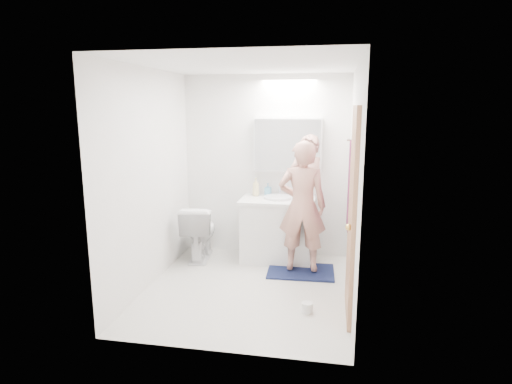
% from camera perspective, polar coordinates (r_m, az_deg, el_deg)
% --- Properties ---
extents(floor, '(2.50, 2.50, 0.00)m').
position_cam_1_polar(floor, '(4.84, -1.14, -12.84)').
color(floor, silver).
rests_on(floor, ground).
extents(ceiling, '(2.50, 2.50, 0.00)m').
position_cam_1_polar(ceiling, '(4.43, -1.27, 16.73)').
color(ceiling, white).
rests_on(ceiling, floor).
extents(wall_back, '(2.50, 0.00, 2.50)m').
position_cam_1_polar(wall_back, '(5.70, 1.30, 3.47)').
color(wall_back, white).
rests_on(wall_back, floor).
extents(wall_front, '(2.50, 0.00, 2.50)m').
position_cam_1_polar(wall_front, '(3.30, -5.53, -2.52)').
color(wall_front, white).
rests_on(wall_front, floor).
extents(wall_left, '(0.00, 2.50, 2.50)m').
position_cam_1_polar(wall_left, '(4.82, -14.12, 1.65)').
color(wall_left, white).
rests_on(wall_left, floor).
extents(wall_right, '(0.00, 2.50, 2.50)m').
position_cam_1_polar(wall_right, '(4.40, 12.98, 0.79)').
color(wall_right, white).
rests_on(wall_right, floor).
extents(vanity_cabinet, '(0.90, 0.55, 0.78)m').
position_cam_1_polar(vanity_cabinet, '(5.57, 2.87, -5.28)').
color(vanity_cabinet, white).
rests_on(vanity_cabinet, floor).
extents(countertop, '(0.95, 0.58, 0.04)m').
position_cam_1_polar(countertop, '(5.47, 2.91, -1.16)').
color(countertop, white).
rests_on(countertop, vanity_cabinet).
extents(sink_basin, '(0.36, 0.36, 0.03)m').
position_cam_1_polar(sink_basin, '(5.49, 2.95, -0.73)').
color(sink_basin, silver).
rests_on(sink_basin, countertop).
extents(faucet, '(0.02, 0.02, 0.16)m').
position_cam_1_polar(faucet, '(5.66, 3.21, 0.31)').
color(faucet, silver).
rests_on(faucet, countertop).
extents(medicine_cabinet, '(0.88, 0.14, 0.70)m').
position_cam_1_polar(medicine_cabinet, '(5.55, 4.27, 6.34)').
color(medicine_cabinet, white).
rests_on(medicine_cabinet, wall_back).
extents(mirror_panel, '(0.84, 0.01, 0.66)m').
position_cam_1_polar(mirror_panel, '(5.48, 4.19, 6.27)').
color(mirror_panel, silver).
rests_on(mirror_panel, medicine_cabinet).
extents(toilet, '(0.48, 0.76, 0.73)m').
position_cam_1_polar(toilet, '(5.68, -7.59, -5.28)').
color(toilet, white).
rests_on(toilet, floor).
extents(bath_rug, '(0.82, 0.58, 0.02)m').
position_cam_1_polar(bath_rug, '(5.30, 6.02, -10.54)').
color(bath_rug, '#141D3F').
rests_on(bath_rug, floor).
extents(person, '(0.58, 0.40, 1.56)m').
position_cam_1_polar(person, '(5.06, 6.22, -1.93)').
color(person, tan).
rests_on(person, bath_rug).
extents(door, '(0.04, 0.80, 2.00)m').
position_cam_1_polar(door, '(4.10, 12.78, -2.84)').
color(door, tan).
rests_on(door, wall_right).
extents(door_knob, '(0.06, 0.06, 0.06)m').
position_cam_1_polar(door_knob, '(3.82, 12.32, -4.64)').
color(door_knob, gold).
rests_on(door_knob, door).
extents(towel, '(0.02, 0.42, 1.00)m').
position_cam_1_polar(towel, '(4.96, 12.40, 0.82)').
color(towel, '#151136').
rests_on(towel, wall_right).
extents(towel_hook, '(0.07, 0.02, 0.02)m').
position_cam_1_polar(towel_hook, '(4.89, 12.51, 6.82)').
color(towel_hook, silver).
rests_on(towel_hook, wall_right).
extents(soap_bottle_a, '(0.10, 0.10, 0.24)m').
position_cam_1_polar(soap_bottle_a, '(5.63, -0.02, 0.69)').
color(soap_bottle_a, beige).
rests_on(soap_bottle_a, countertop).
extents(soap_bottle_b, '(0.09, 0.09, 0.17)m').
position_cam_1_polar(soap_bottle_b, '(5.64, 1.61, 0.34)').
color(soap_bottle_b, '#5494B4').
rests_on(soap_bottle_b, countertop).
extents(toothbrush_cup, '(0.12, 0.12, 0.10)m').
position_cam_1_polar(toothbrush_cup, '(5.58, 5.41, -0.20)').
color(toothbrush_cup, '#414DC3').
rests_on(toothbrush_cup, countertop).
extents(toilet_paper_roll, '(0.11, 0.11, 0.10)m').
position_cam_1_polar(toilet_paper_roll, '(4.35, 6.87, -15.13)').
color(toilet_paper_roll, silver).
rests_on(toilet_paper_roll, floor).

